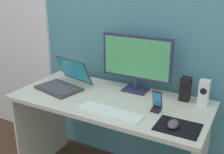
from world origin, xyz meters
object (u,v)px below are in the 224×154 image
speaker_near_monitor (185,89)px  keyboard_external (110,112)px  mouse (173,124)px  phone_in_dock (157,104)px  laptop (64,82)px  monitor (136,61)px  speaker_right (204,92)px

speaker_near_monitor → keyboard_external: bearing=-131.4°
mouse → phone_in_dock: 0.22m
laptop → phone_in_dock: 0.76m
monitor → speaker_near_monitor: (0.37, 0.01, -0.15)m
monitor → mouse: monitor is taller
monitor → speaker_near_monitor: size_ratio=3.23×
laptop → phone_in_dock: size_ratio=2.86×
laptop → mouse: size_ratio=3.94×
speaker_right → phone_in_dock: bearing=-133.7°
speaker_right → speaker_near_monitor: bearing=-180.0°
speaker_right → phone_in_dock: 0.35m
monitor → mouse: bearing=-44.1°
speaker_near_monitor → keyboard_external: size_ratio=0.39×
laptop → keyboard_external: bearing=-21.4°
speaker_near_monitor → mouse: size_ratio=1.66×
speaker_near_monitor → laptop: 0.90m
keyboard_external → phone_in_dock: size_ratio=3.10×
monitor → speaker_right: monitor is taller
speaker_near_monitor → mouse: speaker_near_monitor is taller
keyboard_external → monitor: bearing=93.2°
monitor → mouse: size_ratio=5.35×
speaker_right → keyboard_external: speaker_right is taller
phone_in_dock → mouse: bearing=-44.6°
keyboard_external → phone_in_dock: bearing=35.4°
laptop → keyboard_external: size_ratio=0.92×
monitor → keyboard_external: 0.46m
speaker_right → keyboard_external: bearing=-139.9°
phone_in_dock → keyboard_external: bearing=-147.1°
monitor → speaker_right: bearing=0.7°
speaker_near_monitor → laptop: bearing=-166.6°
laptop → keyboard_external: 0.55m
phone_in_dock → speaker_right: bearing=46.3°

